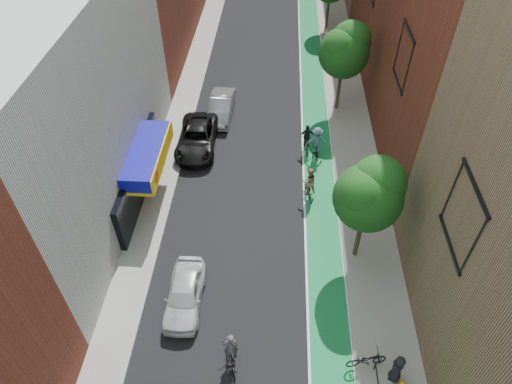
# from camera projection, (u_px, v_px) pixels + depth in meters

# --- Properties ---
(bike_lane) EXTENTS (2.00, 68.00, 0.01)m
(bike_lane) POSITION_uv_depth(u_px,v_px,m) (314.00, 94.00, 36.18)
(bike_lane) COLOR #147133
(bike_lane) RESTS_ON ground
(sidewalk_left) EXTENTS (2.00, 68.00, 0.15)m
(sidewalk_left) POSITION_uv_depth(u_px,v_px,m) (189.00, 90.00, 36.53)
(sidewalk_left) COLOR gray
(sidewalk_left) RESTS_ON ground
(sidewalk_right) EXTENTS (3.00, 68.00, 0.15)m
(sidewalk_right) POSITION_uv_depth(u_px,v_px,m) (346.00, 95.00, 36.03)
(sidewalk_right) COLOR gray
(sidewalk_right) RESTS_ON ground
(building_left_white) EXTENTS (8.00, 20.00, 12.00)m
(building_left_white) POSITION_uv_depth(u_px,v_px,m) (47.00, 110.00, 24.00)
(building_left_white) COLOR silver
(building_left_white) RESTS_ON ground
(tree_near) EXTENTS (3.40, 3.36, 6.42)m
(tree_near) POSITION_uv_depth(u_px,v_px,m) (370.00, 193.00, 21.42)
(tree_near) COLOR #332619
(tree_near) RESTS_ON ground
(tree_mid) EXTENTS (3.55, 3.53, 6.74)m
(tree_mid) POSITION_uv_depth(u_px,v_px,m) (345.00, 49.00, 31.30)
(tree_mid) COLOR #332619
(tree_mid) RESTS_ON ground
(parked_car_white) EXTENTS (1.72, 4.21, 1.43)m
(parked_car_white) POSITION_uv_depth(u_px,v_px,m) (184.00, 294.00, 22.05)
(parked_car_white) COLOR silver
(parked_car_white) RESTS_ON ground
(parked_car_black) EXTENTS (2.61, 5.51, 1.52)m
(parked_car_black) POSITION_uv_depth(u_px,v_px,m) (197.00, 138.00, 30.87)
(parked_car_black) COLOR black
(parked_car_black) RESTS_ON ground
(parked_car_silver) EXTENTS (1.77, 4.65, 1.51)m
(parked_car_silver) POSITION_uv_depth(u_px,v_px,m) (221.00, 107.00, 33.55)
(parked_car_silver) COLOR gray
(parked_car_silver) RESTS_ON ground
(cyclist_lead) EXTENTS (1.12, 2.01, 2.14)m
(cyclist_lead) POSITION_uv_depth(u_px,v_px,m) (231.00, 354.00, 19.84)
(cyclist_lead) COLOR black
(cyclist_lead) RESTS_ON ground
(cyclist_lane_near) EXTENTS (1.04, 1.64, 2.18)m
(cyclist_lane_near) POSITION_uv_depth(u_px,v_px,m) (309.00, 185.00, 27.21)
(cyclist_lane_near) COLOR black
(cyclist_lane_near) RESTS_ON ground
(cyclist_lane_mid) EXTENTS (1.02, 1.79, 2.03)m
(cyclist_lane_mid) POSITION_uv_depth(u_px,v_px,m) (307.00, 142.00, 30.58)
(cyclist_lane_mid) COLOR black
(cyclist_lane_mid) RESTS_ON ground
(cyclist_lane_far) EXTENTS (1.28, 1.57, 2.18)m
(cyclist_lane_far) POSITION_uv_depth(u_px,v_px,m) (317.00, 143.00, 30.04)
(cyclist_lane_far) COLOR black
(cyclist_lane_far) RESTS_ON ground
(parked_bike_near) EXTENTS (1.91, 0.99, 0.96)m
(parked_bike_near) POSITION_uv_depth(u_px,v_px,m) (366.00, 359.00, 19.76)
(parked_bike_near) COLOR black
(parked_bike_near) RESTS_ON sidewalk_right
(pedestrian) EXTENTS (0.77, 0.94, 1.66)m
(pedestrian) POSITION_uv_depth(u_px,v_px,m) (397.00, 368.00, 19.11)
(pedestrian) COLOR black
(pedestrian) RESTS_ON sidewalk_right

